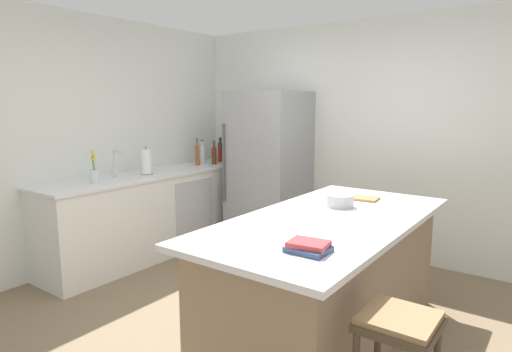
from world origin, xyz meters
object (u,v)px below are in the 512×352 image
object	(u,v)px
bar_stool	(398,340)
flower_vase	(94,173)
hot_sauce_bottle	(220,155)
mixing_bowl	(340,201)
syrup_bottle	(214,156)
vinegar_bottle	(197,155)
cookbook_stack	(308,247)
sink_faucet	(115,163)
wine_bottle	(221,151)
refrigerator	(269,169)
cutting_board	(360,198)
paper_towel_roll	(146,162)
kitchen_island	(327,278)
soda_bottle	(202,154)
olive_oil_bottle	(214,154)

from	to	relation	value
bar_stool	flower_vase	distance (m)	3.20
hot_sauce_bottle	mixing_bowl	size ratio (longest dim) A/B	1.22
hot_sauce_bottle	syrup_bottle	size ratio (longest dim) A/B	0.94
vinegar_bottle	hot_sauce_bottle	bearing A→B (deg)	86.00
cookbook_stack	sink_faucet	bearing A→B (deg)	164.41
wine_bottle	hot_sauce_bottle	distance (m)	0.12
sink_faucet	wine_bottle	bearing A→B (deg)	90.30
mixing_bowl	cookbook_stack	bearing A→B (deg)	-73.37
refrigerator	hot_sauce_bottle	xyz separation A→B (m)	(-0.85, 0.09, 0.11)
syrup_bottle	mixing_bowl	world-z (taller)	syrup_bottle
cookbook_stack	cutting_board	bearing A→B (deg)	101.97
paper_towel_roll	cutting_board	world-z (taller)	paper_towel_roll
hot_sauce_bottle	syrup_bottle	distance (m)	0.22
hot_sauce_bottle	syrup_bottle	world-z (taller)	syrup_bottle
flower_vase	vinegar_bottle	bearing A→B (deg)	92.14
syrup_bottle	wine_bottle	bearing A→B (deg)	116.82
kitchen_island	mixing_bowl	bearing A→B (deg)	103.35
sink_faucet	syrup_bottle	size ratio (longest dim) A/B	1.09
sink_faucet	soda_bottle	size ratio (longest dim) A/B	0.98
olive_oil_bottle	soda_bottle	xyz separation A→B (m)	(-0.05, -0.17, 0.01)
kitchen_island	cookbook_stack	world-z (taller)	cookbook_stack
cookbook_stack	paper_towel_roll	bearing A→B (deg)	157.32
kitchen_island	vinegar_bottle	distance (m)	2.81
bar_stool	flower_vase	size ratio (longest dim) A/B	2.13
bar_stool	cookbook_stack	size ratio (longest dim) A/B	3.06
refrigerator	mixing_bowl	size ratio (longest dim) A/B	8.66
cookbook_stack	refrigerator	bearing A→B (deg)	128.70
sink_faucet	flower_vase	xyz separation A→B (m)	(0.09, -0.30, -0.06)
sink_faucet	hot_sauce_bottle	xyz separation A→B (m)	(0.06, 1.59, -0.06)
bar_stool	wine_bottle	distance (m)	4.07
soda_bottle	olive_oil_bottle	bearing A→B (deg)	73.80
sink_faucet	cookbook_stack	distance (m)	2.82
flower_vase	syrup_bottle	distance (m)	1.68
flower_vase	mixing_bowl	bearing A→B (deg)	14.66
vinegar_bottle	kitchen_island	bearing A→B (deg)	-26.84
cutting_board	vinegar_bottle	bearing A→B (deg)	167.13
kitchen_island	vinegar_bottle	xyz separation A→B (m)	(-2.45, 1.24, 0.60)
vinegar_bottle	wine_bottle	bearing A→B (deg)	94.52
paper_towel_roll	vinegar_bottle	xyz separation A→B (m)	(-0.05, 0.85, -0.00)
cutting_board	flower_vase	bearing A→B (deg)	-157.80
flower_vase	paper_towel_roll	xyz separation A→B (m)	(-0.01, 0.65, 0.03)
soda_bottle	cookbook_stack	distance (m)	3.40
flower_vase	wine_bottle	bearing A→B (deg)	92.73
paper_towel_roll	cutting_board	xyz separation A→B (m)	(2.34, 0.30, -0.15)
olive_oil_bottle	flower_vase	bearing A→B (deg)	-89.17
bar_stool	hot_sauce_bottle	xyz separation A→B (m)	(-3.16, 2.34, 0.46)
soda_bottle	sink_faucet	bearing A→B (deg)	-90.45
soda_bottle	hot_sauce_bottle	bearing A→B (deg)	80.52
wine_bottle	cutting_board	bearing A→B (deg)	-23.07
soda_bottle	cookbook_stack	xyz separation A→B (m)	(2.70, -2.06, -0.12)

